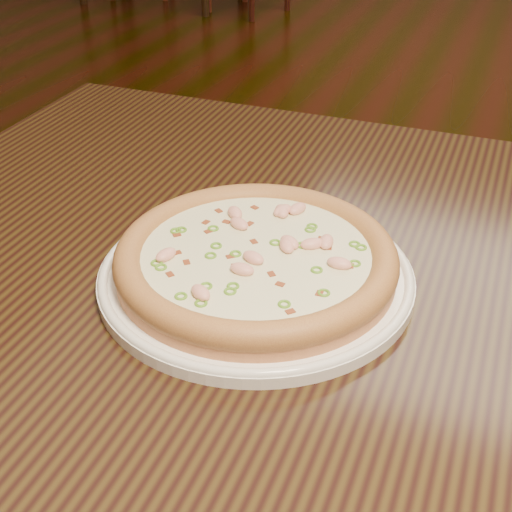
% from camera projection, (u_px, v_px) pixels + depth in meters
% --- Properties ---
extents(ground, '(9.00, 9.00, 0.00)m').
position_uv_depth(ground, '(346.00, 413.00, 1.59)').
color(ground, black).
extents(hero_table, '(1.20, 0.80, 0.75)m').
position_uv_depth(hero_table, '(376.00, 355.00, 0.77)').
color(hero_table, black).
rests_on(hero_table, ground).
extents(plate, '(0.31, 0.31, 0.02)m').
position_uv_depth(plate, '(256.00, 274.00, 0.71)').
color(plate, white).
rests_on(plate, hero_table).
extents(pizza, '(0.28, 0.28, 0.03)m').
position_uv_depth(pizza, '(256.00, 258.00, 0.70)').
color(pizza, tan).
rests_on(pizza, plate).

